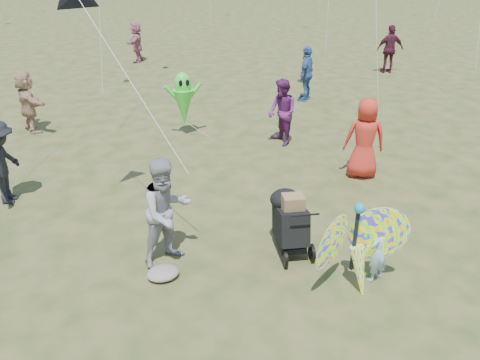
% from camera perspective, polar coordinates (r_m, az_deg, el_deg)
% --- Properties ---
extents(ground, '(160.00, 160.00, 0.00)m').
position_cam_1_polar(ground, '(7.34, 5.45, -12.46)').
color(ground, '#51592B').
rests_on(ground, ground).
extents(child_girl, '(0.41, 0.33, 1.00)m').
position_cam_1_polar(child_girl, '(7.39, 16.55, -8.47)').
color(child_girl, '#9FC1E1').
rests_on(child_girl, ground).
extents(adult_man, '(1.06, 0.95, 1.80)m').
position_cam_1_polar(adult_man, '(7.41, -8.91, -3.87)').
color(adult_man, '#96969B').
rests_on(adult_man, ground).
extents(grey_bag, '(0.51, 0.41, 0.16)m').
position_cam_1_polar(grey_bag, '(7.47, -9.39, -11.15)').
color(grey_bag, gray).
rests_on(grey_bag, ground).
extents(crowd_a, '(1.03, 0.86, 1.79)m').
position_cam_1_polar(crowd_a, '(10.57, 14.96, 4.92)').
color(crowd_a, red).
rests_on(crowd_a, ground).
extents(crowd_b, '(0.91, 1.23, 1.70)m').
position_cam_1_polar(crowd_b, '(10.23, -26.96, 1.88)').
color(crowd_b, black).
rests_on(crowd_b, ground).
extents(crowd_c, '(1.05, 1.06, 1.80)m').
position_cam_1_polar(crowd_c, '(16.08, 8.10, 12.71)').
color(crowd_c, '#385B9A').
rests_on(crowd_c, ground).
extents(crowd_d, '(1.02, 1.64, 1.69)m').
position_cam_1_polar(crowd_d, '(14.25, -24.47, 8.66)').
color(crowd_d, tan).
rests_on(crowd_d, ground).
extents(crowd_e, '(0.72, 0.89, 1.70)m').
position_cam_1_polar(crowd_e, '(12.13, 5.14, 8.20)').
color(crowd_e, '#652162').
rests_on(crowd_e, ground).
extents(crowd_h, '(1.19, 0.68, 1.92)m').
position_cam_1_polar(crowd_h, '(20.78, 17.80, 14.94)').
color(crowd_h, '#4A1827').
rests_on(crowd_h, ground).
extents(crowd_j, '(1.05, 1.71, 1.76)m').
position_cam_1_polar(crowd_j, '(22.47, -12.49, 16.10)').
color(crowd_j, '#B5677A').
rests_on(crowd_j, ground).
extents(jogging_stroller, '(0.62, 1.10, 1.09)m').
position_cam_1_polar(jogging_stroller, '(7.73, 6.06, -4.74)').
color(jogging_stroller, black).
rests_on(jogging_stroller, ground).
extents(butterfly_kite, '(1.74, 0.75, 1.64)m').
position_cam_1_polar(butterfly_kite, '(7.02, 14.10, -8.14)').
color(butterfly_kite, '#F3263C').
rests_on(butterfly_kite, ground).
extents(alien_kite, '(1.12, 0.69, 1.74)m').
position_cam_1_polar(alien_kite, '(12.72, -6.90, 9.53)').
color(alien_kite, '#41EB37').
rests_on(alien_kite, ground).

